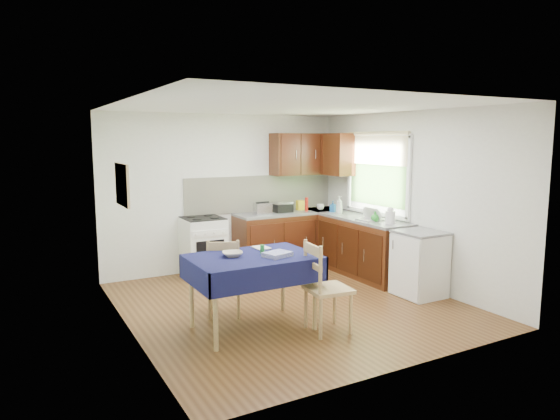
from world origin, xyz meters
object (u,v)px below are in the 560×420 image
dining_table (253,265)px  kettle (390,216)px  toaster (263,209)px  dish_rack (372,219)px  chair_far (224,275)px  chair_near (324,285)px  sandwich_press (282,207)px

dining_table → kettle: size_ratio=5.72×
toaster → dish_rack: toaster is taller
chair_far → chair_near: (0.76, -1.00, 0.03)m
toaster → dish_rack: size_ratio=0.68×
chair_near → sandwich_press: sandwich_press is taller
dining_table → sandwich_press: 2.90m
chair_near → kettle: size_ratio=4.21×
dining_table → dish_rack: (2.45, 0.97, 0.20)m
chair_far → sandwich_press: bearing=-110.4°
chair_far → chair_near: bearing=151.6°
dining_table → sandwich_press: size_ratio=4.67×
dish_rack → kettle: 0.37m
chair_far → sandwich_press: (1.80, 1.82, 0.48)m
chair_far → dish_rack: size_ratio=2.36×
dining_table → chair_far: (-0.12, 0.53, -0.23)m
chair_near → toaster: 2.83m
chair_near → kettle: bearing=-53.4°
toaster → sandwich_press: toaster is taller
toaster → kettle: kettle is taller
chair_far → dish_rack: bearing=-146.0°
sandwich_press → dish_rack: dish_rack is taller
dish_rack → sandwich_press: bearing=116.4°
chair_near → dish_rack: dish_rack is taller
sandwich_press → kettle: kettle is taller
chair_far → chair_near: size_ratio=0.94×
dining_table → chair_near: bearing=-56.4°
chair_far → dish_rack: (2.57, 0.44, 0.42)m
chair_far → toaster: bearing=-104.5°
sandwich_press → kettle: size_ratio=1.23×
chair_near → sandwich_press: (1.05, 2.82, 0.45)m
dish_rack → kettle: kettle is taller
chair_far → kettle: size_ratio=3.96×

